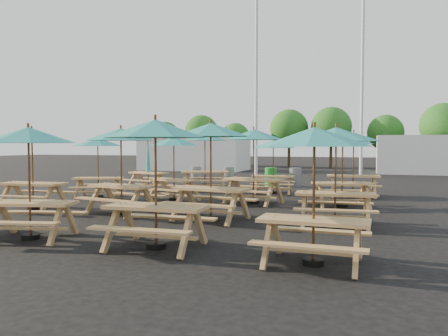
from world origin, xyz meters
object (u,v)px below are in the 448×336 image
(picnic_unit_6, at_px, (174,146))
(waste_bin_0, at_px, (196,175))
(picnic_unit_1, at_px, (32,140))
(picnic_unit_5, at_px, (121,140))
(picnic_unit_3, at_px, (148,168))
(picnic_unit_9, at_px, (211,137))
(waste_bin_2, at_px, (271,177))
(picnic_unit_14, at_px, (343,144))
(picnic_unit_12, at_px, (314,146))
(waste_bin_3, at_px, (295,177))
(picnic_unit_13, at_px, (336,141))
(picnic_unit_11, at_px, (273,148))
(picnic_unit_10, at_px, (254,140))
(picnic_unit_7, at_px, (205,141))
(picnic_unit_2, at_px, (98,146))
(picnic_unit_4, at_px, (28,143))
(picnic_unit_8, at_px, (155,138))
(picnic_unit_15, at_px, (354,141))
(waste_bin_1, at_px, (229,176))

(picnic_unit_6, xyz_separation_m, waste_bin_0, (-1.81, 6.45, -1.49))
(picnic_unit_1, bearing_deg, picnic_unit_5, -0.60)
(picnic_unit_3, height_order, picnic_unit_5, picnic_unit_5)
(picnic_unit_6, distance_m, waste_bin_0, 6.86)
(picnic_unit_9, xyz_separation_m, waste_bin_2, (-0.57, 9.68, -1.72))
(picnic_unit_9, xyz_separation_m, picnic_unit_14, (3.06, 3.52, -0.18))
(picnic_unit_12, bearing_deg, picnic_unit_9, 133.07)
(picnic_unit_14, bearing_deg, waste_bin_3, 94.89)
(picnic_unit_13, distance_m, waste_bin_2, 10.24)
(picnic_unit_9, height_order, picnic_unit_14, picnic_unit_9)
(picnic_unit_5, distance_m, picnic_unit_11, 7.11)
(picnic_unit_9, distance_m, picnic_unit_10, 3.50)
(picnic_unit_6, relative_size, picnic_unit_7, 0.90)
(picnic_unit_5, height_order, picnic_unit_6, picnic_unit_5)
(picnic_unit_14, bearing_deg, picnic_unit_3, 143.85)
(picnic_unit_2, bearing_deg, picnic_unit_1, -110.34)
(picnic_unit_4, relative_size, picnic_unit_14, 1.00)
(picnic_unit_8, bearing_deg, picnic_unit_6, 110.53)
(picnic_unit_10, height_order, waste_bin_0, picnic_unit_10)
(picnic_unit_12, xyz_separation_m, picnic_unit_13, (0.07, 3.66, 0.12))
(waste_bin_0, bearing_deg, picnic_unit_14, -40.00)
(picnic_unit_4, distance_m, picnic_unit_15, 11.52)
(picnic_unit_9, height_order, picnic_unit_10, picnic_unit_9)
(picnic_unit_14, bearing_deg, picnic_unit_15, 69.42)
(picnic_unit_10, xyz_separation_m, picnic_unit_11, (-0.02, 3.16, -0.29))
(picnic_unit_10, height_order, waste_bin_2, picnic_unit_10)
(picnic_unit_15, relative_size, waste_bin_1, 2.79)
(picnic_unit_9, bearing_deg, picnic_unit_12, -40.89)
(picnic_unit_3, bearing_deg, picnic_unit_4, -59.12)
(picnic_unit_2, relative_size, picnic_unit_10, 0.92)
(picnic_unit_5, height_order, waste_bin_2, picnic_unit_5)
(picnic_unit_8, xyz_separation_m, picnic_unit_13, (3.00, 3.46, -0.04))
(picnic_unit_14, bearing_deg, picnic_unit_1, -174.66)
(picnic_unit_8, bearing_deg, picnic_unit_10, 87.03)
(picnic_unit_7, xyz_separation_m, picnic_unit_10, (2.97, -3.22, -0.01))
(waste_bin_1, bearing_deg, waste_bin_0, -177.31)
(picnic_unit_10, distance_m, picnic_unit_15, 4.29)
(picnic_unit_2, distance_m, picnic_unit_4, 7.13)
(picnic_unit_6, xyz_separation_m, picnic_unit_12, (5.64, -6.76, -0.01))
(picnic_unit_1, distance_m, picnic_unit_10, 6.85)
(picnic_unit_5, bearing_deg, picnic_unit_3, 123.94)
(picnic_unit_11, bearing_deg, picnic_unit_12, -81.38)
(picnic_unit_7, bearing_deg, waste_bin_0, 100.14)
(picnic_unit_9, bearing_deg, picnic_unit_4, -122.06)
(picnic_unit_10, distance_m, picnic_unit_12, 7.46)
(picnic_unit_12, bearing_deg, picnic_unit_6, 131.33)
(picnic_unit_4, distance_m, picnic_unit_6, 6.66)
(picnic_unit_1, xyz_separation_m, picnic_unit_14, (8.74, 3.51, -0.11))
(picnic_unit_3, distance_m, waste_bin_0, 3.44)
(picnic_unit_3, distance_m, picnic_unit_6, 4.30)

